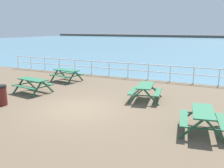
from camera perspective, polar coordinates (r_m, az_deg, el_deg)
name	(u,v)px	position (r m, az deg, el deg)	size (l,w,h in m)	color
ground_plane	(78,111)	(11.69, -7.49, -5.89)	(30.00, 24.00, 0.20)	brown
sea_band	(206,44)	(62.41, 20.29, 8.34)	(142.00, 90.00, 0.01)	teal
distant_shoreline	(219,38)	(105.25, 22.73, 9.48)	(142.00, 6.00, 1.80)	#4C4C47
seaward_railing	(138,68)	(18.30, 5.82, 3.47)	(23.07, 0.07, 1.08)	white
picnic_table_near_left	(145,89)	(12.87, 7.47, -1.03)	(1.82, 2.05, 0.80)	#286B47
picnic_table_near_right	(67,73)	(17.64, -10.11, 2.51)	(2.00, 1.76, 0.80)	#286B47
picnic_table_mid_centre	(33,82)	(14.87, -17.23, 0.33)	(2.02, 1.78, 0.80)	#286B47
picnic_table_far_right	(203,116)	(9.40, 19.57, -6.70)	(1.80, 2.03, 0.80)	#286B47
litter_bin	(1,95)	(12.99, -23.50, -2.32)	(0.55, 0.55, 0.95)	#591E19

